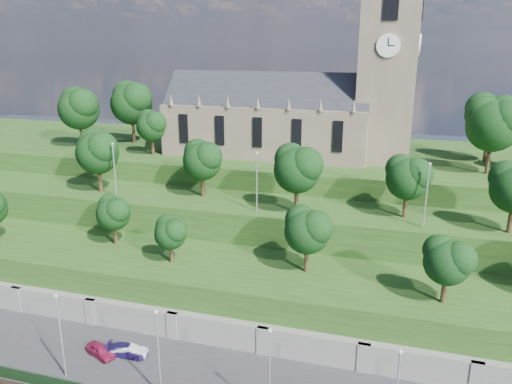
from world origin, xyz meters
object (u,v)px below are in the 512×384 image
(car_middle, at_px, (129,351))
(church, at_px, (298,108))
(car_left, at_px, (101,350))
(car_right, at_px, (127,350))

(car_middle, bearing_deg, church, -23.72)
(church, bearing_deg, car_middle, -102.40)
(car_left, xyz_separation_m, car_middle, (2.80, 0.77, -0.03))
(church, xyz_separation_m, car_right, (-8.84, -38.97, -19.90))
(car_left, bearing_deg, car_middle, -51.46)
(car_left, height_order, car_right, car_right)
(church, relative_size, car_middle, 10.74)
(church, relative_size, car_right, 9.04)
(church, height_order, car_left, church)
(car_left, bearing_deg, car_right, -49.49)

